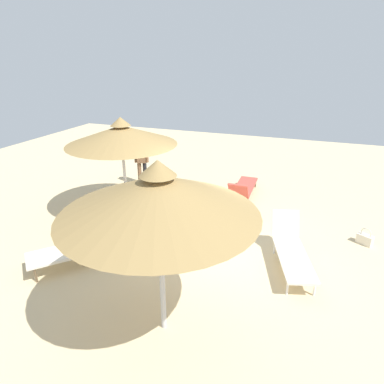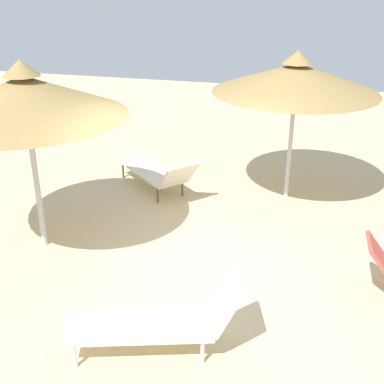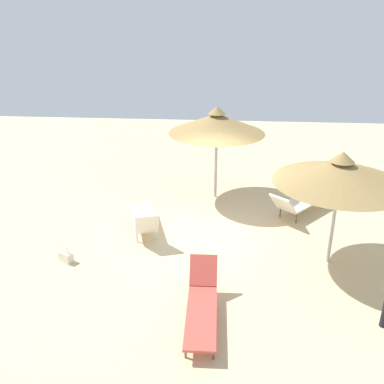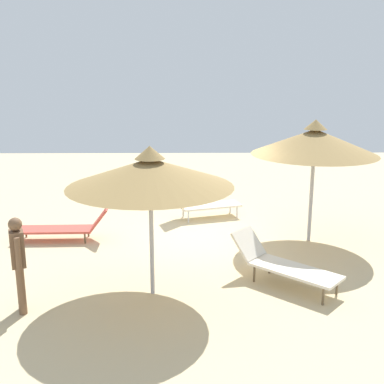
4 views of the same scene
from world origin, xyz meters
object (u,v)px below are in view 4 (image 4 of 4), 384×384
at_px(parasol_umbrella_edge, 315,142).
at_px(lounge_chair_back, 201,204).
at_px(person_standing_far_left, 18,259).
at_px(parasol_umbrella_near_right, 150,172).
at_px(handbag, 150,198).
at_px(lounge_chair_front, 66,227).
at_px(lounge_chair_far_right, 282,263).

height_order(parasol_umbrella_edge, lounge_chair_back, parasol_umbrella_edge).
xyz_separation_m(parasol_umbrella_edge, lounge_chair_back, (-2.46, 1.75, -1.92)).
relative_size(lounge_chair_back, person_standing_far_left, 1.23).
height_order(parasol_umbrella_near_right, lounge_chair_back, parasol_umbrella_near_right).
bearing_deg(handbag, parasol_umbrella_near_right, -85.49).
distance_m(parasol_umbrella_near_right, lounge_chair_front, 4.01).
xyz_separation_m(parasol_umbrella_near_right, lounge_chair_front, (-2.19, 2.78, -1.88)).
height_order(parasol_umbrella_edge, handbag, parasol_umbrella_edge).
bearing_deg(lounge_chair_back, parasol_umbrella_near_right, -102.79).
height_order(lounge_chair_far_right, person_standing_far_left, person_standing_far_left).
bearing_deg(person_standing_far_left, lounge_chair_far_right, 12.63).
xyz_separation_m(parasol_umbrella_near_right, person_standing_far_left, (-2.11, -0.64, -1.29)).
bearing_deg(person_standing_far_left, lounge_chair_front, 91.42).
bearing_deg(parasol_umbrella_edge, parasol_umbrella_near_right, -142.01).
height_order(parasol_umbrella_near_right, person_standing_far_left, parasol_umbrella_near_right).
relative_size(parasol_umbrella_edge, parasol_umbrella_near_right, 0.99).
distance_m(parasol_umbrella_near_right, handbag, 6.39).
distance_m(lounge_chair_front, lounge_chair_back, 3.62).
xyz_separation_m(parasol_umbrella_edge, lounge_chair_far_right, (-1.09, -2.34, -1.92)).
distance_m(lounge_chair_front, person_standing_far_left, 3.48).
relative_size(parasol_umbrella_near_right, lounge_chair_far_right, 1.45).
bearing_deg(handbag, lounge_chair_back, -46.42).
bearing_deg(parasol_umbrella_edge, lounge_chair_far_right, -114.92).
distance_m(lounge_chair_front, handbag, 3.67).
distance_m(lounge_chair_back, lounge_chair_far_right, 4.32).
xyz_separation_m(lounge_chair_far_right, handbag, (-2.85, 5.66, -0.27)).
bearing_deg(handbag, lounge_chair_front, -117.90).
bearing_deg(lounge_chair_front, parasol_umbrella_near_right, -51.80).
xyz_separation_m(lounge_chair_front, person_standing_far_left, (0.09, -3.42, 0.59)).
distance_m(parasol_umbrella_near_right, lounge_chair_back, 4.92).
bearing_deg(parasol_umbrella_edge, handbag, 139.94).
bearing_deg(lounge_chair_back, lounge_chair_far_right, -71.56).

